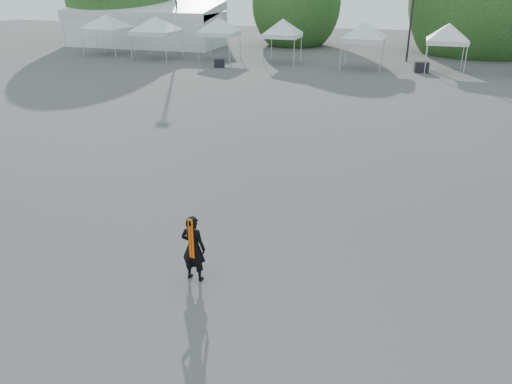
# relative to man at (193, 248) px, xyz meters

# --- Properties ---
(ground) EXTENTS (120.00, 120.00, 0.00)m
(ground) POSITION_rel_man_xyz_m (0.63, 2.22, -0.77)
(ground) COLOR #474442
(ground) RESTS_ON ground
(marquee) EXTENTS (15.00, 6.25, 4.23)m
(marquee) POSITION_rel_man_xyz_m (-21.37, 37.22, 1.20)
(marquee) COLOR white
(marquee) RESTS_ON ground
(tree_mid_w) EXTENTS (4.16, 4.16, 6.33)m
(tree_mid_w) POSITION_rel_man_xyz_m (-7.37, 42.22, 3.16)
(tree_mid_w) COLOR #382314
(tree_mid_w) RESTS_ON ground
(tent_a) EXTENTS (4.70, 4.70, 3.88)m
(tent_a) POSITION_rel_man_xyz_m (-21.53, 30.87, 2.29)
(tent_a) COLOR silver
(tent_a) RESTS_ON ground
(tent_b) EXTENTS (4.69, 4.69, 3.88)m
(tent_b) POSITION_rel_man_xyz_m (-16.30, 29.91, 2.29)
(tent_b) COLOR silver
(tent_b) RESTS_ON ground
(tent_c) EXTENTS (4.02, 4.02, 3.88)m
(tent_c) POSITION_rel_man_xyz_m (-11.03, 30.54, 2.29)
(tent_c) COLOR silver
(tent_c) RESTS_ON ground
(tent_d) EXTENTS (3.75, 3.75, 3.88)m
(tent_d) POSITION_rel_man_xyz_m (-5.76, 30.50, 2.29)
(tent_d) COLOR silver
(tent_d) RESTS_ON ground
(tent_e) EXTENTS (4.24, 4.24, 3.88)m
(tent_e) POSITION_rel_man_xyz_m (0.54, 29.55, 2.29)
(tent_e) COLOR silver
(tent_e) RESTS_ON ground
(tent_f) EXTENTS (3.89, 3.89, 3.88)m
(tent_f) POSITION_rel_man_xyz_m (6.26, 29.87, 2.29)
(tent_f) COLOR silver
(tent_f) RESTS_ON ground
(man) EXTENTS (0.59, 0.41, 1.54)m
(man) POSITION_rel_man_xyz_m (0.00, 0.00, 0.00)
(man) COLOR black
(man) RESTS_ON ground
(crate_west) EXTENTS (0.94, 0.85, 0.60)m
(crate_west) POSITION_rel_man_xyz_m (-9.77, 27.12, -0.47)
(crate_west) COLOR black
(crate_west) RESTS_ON ground
(crate_mid) EXTENTS (1.03, 0.85, 0.74)m
(crate_mid) POSITION_rel_man_xyz_m (4.76, 29.24, -0.40)
(crate_mid) COLOR black
(crate_mid) RESTS_ON ground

